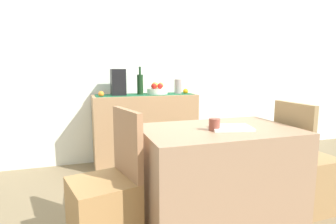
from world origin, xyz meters
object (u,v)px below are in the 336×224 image
(coffee_maker, at_px, (118,82))
(chair_near_window, at_px, (106,207))
(dining_table, at_px, (218,178))
(chair_by_corner, at_px, (305,178))
(ceramic_vase, at_px, (178,87))
(coffee_cup, at_px, (214,124))
(wine_bottle, at_px, (140,84))
(open_book, at_px, (231,128))
(fruit_bowl, at_px, (157,91))
(sideboard_console, at_px, (145,130))

(coffee_maker, distance_m, chair_near_window, 1.71)
(dining_table, xyz_separation_m, chair_near_window, (-0.81, 0.00, -0.10))
(dining_table, relative_size, chair_near_window, 1.22)
(chair_by_corner, bearing_deg, ceramic_vase, 110.94)
(coffee_cup, xyz_separation_m, chair_near_window, (-0.75, 0.06, -0.52))
(wine_bottle, height_order, open_book, wine_bottle)
(chair_near_window, bearing_deg, ceramic_vase, 55.31)
(wine_bottle, bearing_deg, fruit_bowl, 0.00)
(coffee_maker, relative_size, open_book, 1.09)
(coffee_cup, relative_size, chair_near_window, 0.09)
(open_book, height_order, chair_by_corner, chair_by_corner)
(coffee_maker, height_order, chair_by_corner, coffee_maker)
(sideboard_console, distance_m, chair_by_corner, 1.82)
(wine_bottle, bearing_deg, ceramic_vase, 0.00)
(coffee_cup, height_order, chair_by_corner, chair_by_corner)
(fruit_bowl, relative_size, ceramic_vase, 1.38)
(sideboard_console, xyz_separation_m, dining_table, (0.19, -1.51, -0.06))
(open_book, bearing_deg, wine_bottle, 115.03)
(fruit_bowl, xyz_separation_m, coffee_cup, (-0.03, -1.56, -0.11))
(coffee_maker, xyz_separation_m, dining_table, (0.50, -1.51, -0.63))
(sideboard_console, xyz_separation_m, chair_by_corner, (1.00, -1.51, -0.16))
(sideboard_console, relative_size, dining_table, 1.12)
(sideboard_console, xyz_separation_m, fruit_bowl, (0.15, 0.00, 0.46))
(sideboard_console, bearing_deg, coffee_maker, 180.00)
(wine_bottle, height_order, chair_near_window, wine_bottle)
(open_book, height_order, coffee_cup, coffee_cup)
(sideboard_console, height_order, open_book, sideboard_console)
(open_book, distance_m, chair_by_corner, 0.89)
(coffee_maker, bearing_deg, fruit_bowl, 0.00)
(wine_bottle, height_order, coffee_cup, wine_bottle)
(dining_table, relative_size, chair_by_corner, 1.22)
(ceramic_vase, distance_m, coffee_cup, 1.60)
(sideboard_console, height_order, dining_table, sideboard_console)
(chair_near_window, distance_m, chair_by_corner, 1.62)
(wine_bottle, distance_m, ceramic_vase, 0.48)
(fruit_bowl, relative_size, coffee_maker, 0.81)
(open_book, height_order, chair_near_window, chair_near_window)
(sideboard_console, xyz_separation_m, chair_near_window, (-0.62, -1.51, -0.16))
(coffee_maker, xyz_separation_m, chair_near_window, (-0.31, -1.51, -0.74))
(sideboard_console, relative_size, fruit_bowl, 4.95)
(fruit_bowl, bearing_deg, open_book, -86.16)
(coffee_cup, bearing_deg, wine_bottle, 96.57)
(open_book, relative_size, chair_near_window, 0.31)
(coffee_maker, distance_m, chair_by_corner, 2.14)
(fruit_bowl, height_order, ceramic_vase, ceramic_vase)
(open_book, xyz_separation_m, chair_by_corner, (0.74, 0.05, -0.48))
(dining_table, bearing_deg, coffee_cup, -141.19)
(coffee_maker, bearing_deg, dining_table, -71.63)
(open_book, bearing_deg, sideboard_console, 113.05)
(coffee_maker, relative_size, coffee_cup, 3.68)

